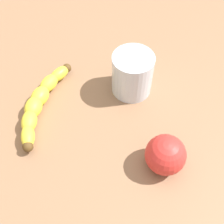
# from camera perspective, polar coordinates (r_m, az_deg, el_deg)

# --- Properties ---
(wooden_tabletop) EXTENTS (1.20, 1.20, 0.03)m
(wooden_tabletop) POSITION_cam_1_polar(r_m,az_deg,el_deg) (0.61, -2.22, 1.35)
(wooden_tabletop) COLOR #876144
(wooden_tabletop) RESTS_ON ground
(banana) EXTENTS (0.09, 0.22, 0.03)m
(banana) POSITION_cam_1_polar(r_m,az_deg,el_deg) (0.60, -14.01, 2.03)
(banana) COLOR yellow
(banana) RESTS_ON wooden_tabletop
(smoothie_glass) EXTENTS (0.08, 0.08, 0.09)m
(smoothie_glass) POSITION_cam_1_polar(r_m,az_deg,el_deg) (0.59, 4.02, 7.38)
(smoothie_glass) COLOR silver
(smoothie_glass) RESTS_ON wooden_tabletop
(apple_fruit) EXTENTS (0.07, 0.07, 0.07)m
(apple_fruit) POSITION_cam_1_polar(r_m,az_deg,el_deg) (0.50, 10.52, -8.32)
(apple_fruit) COLOR red
(apple_fruit) RESTS_ON wooden_tabletop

